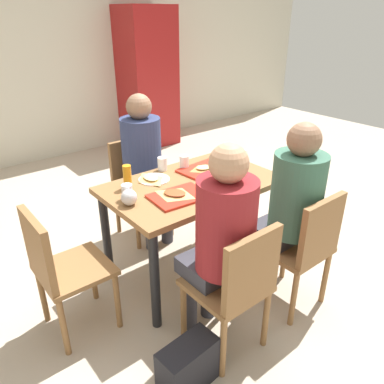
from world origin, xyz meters
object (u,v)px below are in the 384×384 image
Objects in this scene: chair_left_end at (59,266)px; person_far_side at (144,159)px; main_table at (192,196)px; foil_bundle at (129,197)px; chair_far_side at (137,181)px; paper_plate_near_edge at (231,185)px; condiment_bottle at (127,177)px; pizza_slice_c at (151,178)px; plastic_cup_c at (127,192)px; pizza_slice_a at (175,194)px; plastic_cup_b at (227,190)px; person_in_brown_jacket at (291,202)px; soda_can at (242,157)px; plastic_cup_a at (162,164)px; chair_near_left at (237,284)px; tray_red_far at (204,170)px; handbag at (188,366)px; paper_plate_center at (154,179)px; chair_near_right at (305,245)px; tray_red_near at (179,196)px; drink_fridge at (147,79)px; pizza_slice_b at (204,168)px; plastic_cup_d at (184,162)px; person_in_red at (221,234)px.

person_far_side reaches higher than chair_left_end.
foil_bundle reaches higher than main_table.
paper_plate_near_edge is (0.18, -0.96, 0.25)m from chair_far_side.
main_table is at bearing -27.70° from condiment_bottle.
plastic_cup_c reaches higher than pizza_slice_c.
plastic_cup_b is (0.26, -0.21, 0.03)m from pizza_slice_a.
chair_left_end is 0.56m from foil_bundle.
person_in_brown_jacket is 10.24× the size of soda_can.
plastic_cup_c is (-0.48, 0.06, 0.15)m from main_table.
paper_plate_near_edge is 0.56m from plastic_cup_a.
foil_bundle is (-0.81, 0.60, 0.05)m from person_in_brown_jacket.
tray_red_far is (0.51, 0.87, 0.26)m from chair_near_left.
handbag is (-0.83, -0.57, -0.60)m from paper_plate_near_edge.
person_far_side reaches higher than pizza_slice_a.
chair_near_left is 3.89× the size of pizza_slice_c.
soda_can is (0.69, -0.19, 0.06)m from paper_plate_center.
chair_near_left reaches higher than plastic_cup_c.
chair_far_side is 8.39× the size of plastic_cup_c.
plastic_cup_a reaches higher than pizza_slice_a.
chair_near_right reaches higher than handbag.
paper_plate_near_edge is at bearing 34.39° from handbag.
chair_near_left reaches higher than tray_red_near.
foil_bundle is at bearing -124.79° from drink_fridge.
plastic_cup_a is 0.31× the size of handbag.
tray_red_far is 1.88× the size of pizza_slice_b.
paper_plate_center is at bearing 14.25° from chair_left_end.
pizza_slice_b reaches higher than pizza_slice_c.
plastic_cup_d reaches higher than tray_red_near.
condiment_bottle is (-0.36, -0.11, 0.03)m from plastic_cup_a.
person_in_red reaches higher than chair_near_left.
handbag is (-0.65, -1.39, -0.59)m from person_far_side.
tray_red_near is 3.43m from drink_fridge.
plastic_cup_d is at bearing 5.59° from pizza_slice_c.
chair_near_right is 0.67× the size of person_in_red.
chair_near_left is 1.00× the size of chair_left_end.
pizza_slice_c is 2.16× the size of plastic_cup_a.
chair_left_end is at bearing -130.88° from drink_fridge.
condiment_bottle is (-0.90, 0.19, 0.02)m from soda_can.
tray_red_near is 1.67× the size of pizza_slice_c.
handbag is (-0.65, -1.53, -0.35)m from chair_far_side.
person_in_red is 0.89m from tray_red_far.
plastic_cup_c is 0.05× the size of drink_fridge.
chair_far_side is at bearing 66.96° from handbag.
plastic_cup_c is (-0.48, -0.56, 0.05)m from person_far_side.
handbag is at bearing -104.96° from condiment_bottle.
paper_plate_center is 2.20× the size of foil_bundle.
chair_near_right is at bearing -46.22° from plastic_cup_c.
handbag is (-0.45, -0.98, -0.61)m from pizza_slice_c.
soda_can is 0.92m from condiment_bottle.
chair_left_end is at bearing 138.00° from person_in_red.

